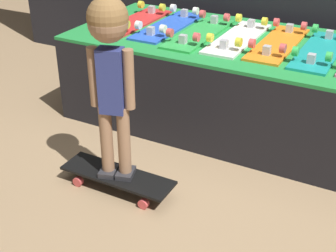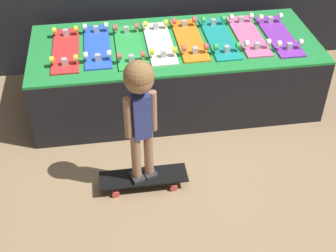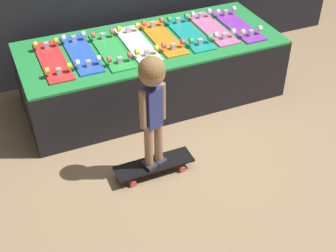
{
  "view_description": "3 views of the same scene",
  "coord_description": "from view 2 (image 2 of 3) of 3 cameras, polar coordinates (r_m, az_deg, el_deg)",
  "views": [
    {
      "loc": [
        0.8,
        -1.97,
        1.48
      ],
      "look_at": [
        -0.22,
        -0.06,
        0.29
      ],
      "focal_mm": 50.0,
      "sensor_mm": 36.0,
      "label": 1
    },
    {
      "loc": [
        -0.56,
        -2.65,
        2.4
      ],
      "look_at": [
        -0.16,
        -0.02,
        0.27
      ],
      "focal_mm": 50.0,
      "sensor_mm": 36.0,
      "label": 2
    },
    {
      "loc": [
        -1.34,
        -2.81,
        2.5
      ],
      "look_at": [
        -0.18,
        -0.14,
        0.27
      ],
      "focal_mm": 50.0,
      "sensor_mm": 36.0,
      "label": 3
    }
  ],
  "objects": [
    {
      "name": "skateboard_green_on_rack",
      "position": [
        3.77,
        -4.8,
        9.72
      ],
      "size": [
        0.21,
        0.71,
        0.09
      ],
      "color": "green",
      "rests_on": "display_rack"
    },
    {
      "name": "ground_plane",
      "position": [
        3.62,
        2.45,
        -2.98
      ],
      "size": [
        16.0,
        16.0,
        0.0
      ],
      "primitive_type": "plane",
      "color": "#9E7F5B"
    },
    {
      "name": "skateboard_teal_on_rack",
      "position": [
        3.9,
        6.3,
        10.68
      ],
      "size": [
        0.21,
        0.71,
        0.09
      ],
      "color": "teal",
      "rests_on": "display_rack"
    },
    {
      "name": "skateboard_purple_on_rack",
      "position": [
        4.03,
        13.37,
        10.77
      ],
      "size": [
        0.21,
        0.71,
        0.09
      ],
      "color": "purple",
      "rests_on": "display_rack"
    },
    {
      "name": "child",
      "position": [
        2.87,
        -3.44,
        3.08
      ],
      "size": [
        0.21,
        0.19,
        0.92
      ],
      "rotation": [
        0.0,
        0.0,
        0.29
      ],
      "color": "#2D2D33",
      "rests_on": "skateboard_on_floor"
    },
    {
      "name": "skateboard_red_on_rack",
      "position": [
        3.8,
        -12.39,
        9.16
      ],
      "size": [
        0.21,
        0.71,
        0.09
      ],
      "color": "red",
      "rests_on": "display_rack"
    },
    {
      "name": "skateboard_blue_on_rack",
      "position": [
        3.81,
        -8.63,
        9.73
      ],
      "size": [
        0.21,
        0.71,
        0.09
      ],
      "color": "blue",
      "rests_on": "display_rack"
    },
    {
      "name": "skateboard_pink_on_rack",
      "position": [
        3.98,
        9.77,
        10.94
      ],
      "size": [
        0.21,
        0.71,
        0.09
      ],
      "color": "pink",
      "rests_on": "display_rack"
    },
    {
      "name": "display_rack",
      "position": [
        3.98,
        0.78,
        6.51
      ],
      "size": [
        2.32,
        0.97,
        0.57
      ],
      "color": "black",
      "rests_on": "ground_plane"
    },
    {
      "name": "skateboard_white_on_rack",
      "position": [
        3.81,
        -1.06,
        10.22
      ],
      "size": [
        0.21,
        0.71,
        0.09
      ],
      "color": "white",
      "rests_on": "display_rack"
    },
    {
      "name": "skateboard_on_floor",
      "position": [
        3.3,
        -3.01,
        -6.33
      ],
      "size": [
        0.61,
        0.18,
        0.09
      ],
      "color": "black",
      "rests_on": "ground_plane"
    },
    {
      "name": "skateboard_orange_on_rack",
      "position": [
        3.86,
        2.61,
        10.58
      ],
      "size": [
        0.21,
        0.71,
        0.09
      ],
      "color": "orange",
      "rests_on": "display_rack"
    }
  ]
}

